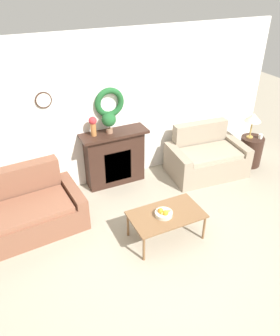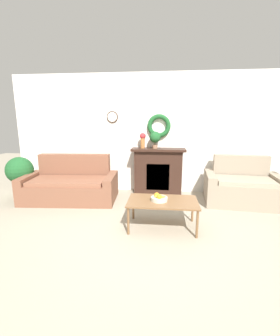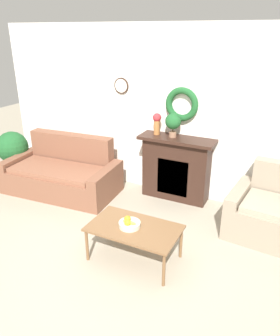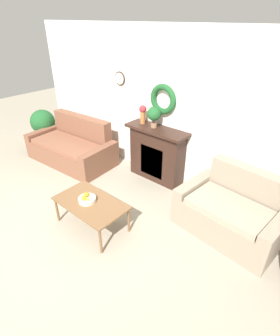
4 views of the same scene
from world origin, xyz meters
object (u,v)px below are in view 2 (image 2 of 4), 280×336
(couch_left, at_px, (71,185))
(potted_plant_floor_by_couch, at_px, (20,171))
(loveseat_right, at_px, (242,187))
(coffee_table, at_px, (163,203))
(vase_on_mantel_left, at_px, (143,139))
(potted_plant_on_mantel, at_px, (155,138))
(fruit_bowl, at_px, (159,198))
(fireplace, at_px, (158,171))

(couch_left, relative_size, potted_plant_floor_by_couch, 2.21)
(loveseat_right, bearing_deg, couch_left, -172.10)
(coffee_table, distance_m, vase_on_mantel_left, 1.98)
(coffee_table, bearing_deg, vase_on_mantel_left, 105.40)
(vase_on_mantel_left, relative_size, potted_plant_on_mantel, 0.91)
(vase_on_mantel_left, bearing_deg, fruit_bowl, -76.52)
(loveseat_right, relative_size, potted_plant_floor_by_couch, 1.72)
(fireplace, distance_m, coffee_table, 1.73)
(fireplace, bearing_deg, potted_plant_on_mantel, -169.52)
(fireplace, relative_size, loveseat_right, 0.79)
(potted_plant_on_mantel, height_order, potted_plant_floor_by_couch, potted_plant_on_mantel)
(fruit_bowl, distance_m, potted_plant_on_mantel, 1.90)
(potted_plant_on_mantel, relative_size, potted_plant_floor_by_couch, 0.42)
(couch_left, xyz_separation_m, fruit_bowl, (1.89, -1.13, 0.18))
(fireplace, relative_size, potted_plant_floor_by_couch, 1.35)
(fruit_bowl, bearing_deg, couch_left, 149.07)
(potted_plant_on_mantel, bearing_deg, couch_left, -161.21)
(couch_left, bearing_deg, loveseat_right, -1.60)
(couch_left, relative_size, vase_on_mantel_left, 5.74)
(couch_left, bearing_deg, potted_plant_on_mantel, 14.63)
(fireplace, bearing_deg, coffee_table, -86.01)
(couch_left, distance_m, vase_on_mantel_left, 1.84)
(loveseat_right, bearing_deg, vase_on_mantel_left, 172.96)
(couch_left, xyz_separation_m, coffee_table, (1.94, -1.12, 0.10))
(fireplace, xyz_separation_m, potted_plant_floor_by_couch, (-2.99, -0.57, 0.04))
(couch_left, relative_size, coffee_table, 1.83)
(potted_plant_on_mantel, xyz_separation_m, potted_plant_floor_by_couch, (-2.91, -0.55, -0.71))
(couch_left, distance_m, potted_plant_on_mantel, 2.09)
(fireplace, distance_m, vase_on_mantel_left, 0.80)
(coffee_table, bearing_deg, potted_plant_on_mantel, 96.61)
(loveseat_right, height_order, coffee_table, loveseat_right)
(fireplace, bearing_deg, vase_on_mantel_left, 179.10)
(fruit_bowl, relative_size, potted_plant_on_mantel, 0.68)
(coffee_table, relative_size, fruit_bowl, 4.18)
(fruit_bowl, bearing_deg, potted_plant_on_mantel, 94.64)
(vase_on_mantel_left, height_order, potted_plant_on_mantel, potted_plant_on_mantel)
(fireplace, height_order, vase_on_mantel_left, vase_on_mantel_left)
(fruit_bowl, bearing_deg, loveseat_right, 37.86)
(potted_plant_floor_by_couch, bearing_deg, couch_left, -2.09)
(couch_left, height_order, potted_plant_on_mantel, potted_plant_on_mantel)
(coffee_table, xyz_separation_m, potted_plant_floor_by_couch, (-3.11, 1.16, 0.16))
(coffee_table, relative_size, vase_on_mantel_left, 3.14)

